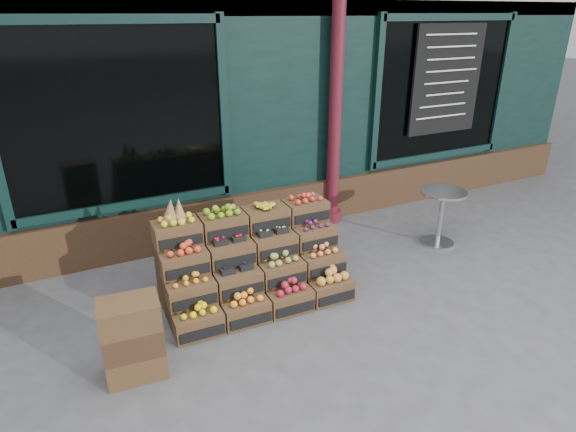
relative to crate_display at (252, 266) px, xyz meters
name	(u,v)px	position (x,y,z in m)	size (l,w,h in m)	color
ground	(336,312)	(0.64, -0.68, -0.37)	(60.00, 60.00, 0.00)	#474749
shop_facade	(182,41)	(0.64, 4.44, 2.03)	(12.00, 6.24, 4.80)	black
crate_display	(252,266)	(0.00, 0.00, 0.00)	(1.93, 0.99, 1.19)	#4A321D
spare_crates	(133,339)	(-1.36, -0.68, -0.01)	(0.51, 0.38, 0.72)	#4A321D
bistro_table	(441,211)	(2.70, 0.08, 0.10)	(0.59, 0.59, 0.74)	#BABDC1
shopkeeper	(92,175)	(-1.26, 2.29, 0.53)	(0.66, 0.43, 1.80)	#185626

